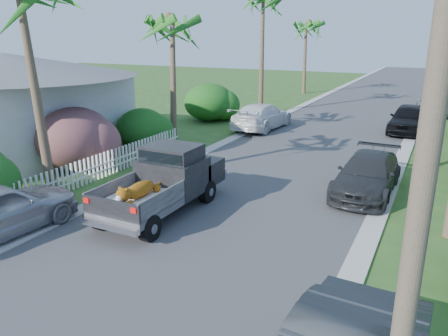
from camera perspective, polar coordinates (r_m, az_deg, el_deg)
The scene contains 18 objects.
ground at distance 10.50m, azimuth -10.98°, elevation -14.46°, with size 120.00×120.00×0.00m, color #27501E.
road at distance 32.91m, azimuth 16.59°, elevation 6.87°, with size 8.00×100.00×0.02m, color #38383A.
curb_left at distance 33.92m, azimuth 9.40°, elevation 7.67°, with size 0.60×100.00×0.06m, color #A5A39E.
curb_right at distance 32.44m, azimuth 24.09°, elevation 5.99°, with size 0.60×100.00×0.06m, color #A5A39E.
pickup_truck at distance 14.08m, azimuth -7.32°, elevation -1.41°, with size 1.98×5.12×2.06m.
parked_car_rm at distance 16.22m, azimuth 18.20°, elevation -0.87°, with size 1.91×4.69×1.36m, color #282A2C.
parked_car_rf at distance 27.27m, azimuth 22.97°, elevation 5.93°, with size 1.90×4.71×1.61m, color black.
parked_car_rd at distance 34.19m, azimuth 25.58°, elevation 7.33°, with size 2.10×4.55×1.26m, color #A1A4A8.
parked_car_lf at distance 26.26m, azimuth 4.99°, elevation 6.74°, with size 2.12×5.22×1.51m, color white.
palm_l_b at distance 22.71m, azimuth -6.94°, elevation 18.74°, with size 4.40×4.40×7.40m.
palm_l_d at distance 42.75m, azimuth 10.76°, elevation 18.13°, with size 4.40×4.40×7.70m.
shrub_l_b at distance 19.15m, azimuth -18.91°, elevation 3.66°, with size 3.00×3.30×2.60m, color #B81A5F.
shrub_l_c at distance 21.88m, azimuth -10.67°, elevation 5.07°, with size 2.40×2.64×2.00m, color #154914.
shrub_l_d at distance 28.78m, azimuth -1.94°, elevation 8.59°, with size 3.20×3.52×2.40m, color #154914.
picket_fence at distance 17.78m, azimuth -15.71°, elevation 0.29°, with size 0.10×11.00×1.00m, color white.
house_left at distance 23.56m, azimuth -26.38°, elevation 7.21°, with size 9.00×8.00×4.60m.
utility_pole_a at distance 5.03m, azimuth 25.58°, elevation 5.81°, with size 1.60×0.26×9.00m.
utility_pole_b at distance 19.98m, azimuth 27.26°, elevation 12.84°, with size 1.60×0.26×9.00m.
Camera 1 is at (5.68, -6.96, 5.44)m, focal length 35.00 mm.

